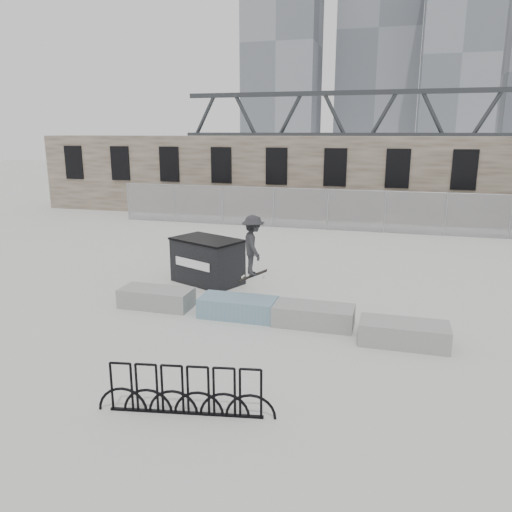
{
  "coord_description": "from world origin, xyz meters",
  "views": [
    {
      "loc": [
        3.19,
        -11.94,
        4.75
      ],
      "look_at": [
        -0.54,
        1.34,
        1.3
      ],
      "focal_mm": 35.0,
      "sensor_mm": 36.0,
      "label": 1
    }
  ],
  "objects": [
    {
      "name": "planter_center_right",
      "position": [
        1.4,
        -0.21,
        0.28
      ],
      "size": [
        2.0,
        0.9,
        0.52
      ],
      "color": "gray",
      "rests_on": "ground"
    },
    {
      "name": "planter_far_left",
      "position": [
        -3.03,
        -0.02,
        0.28
      ],
      "size": [
        2.0,
        0.9,
        0.52
      ],
      "color": "gray",
      "rests_on": "ground"
    },
    {
      "name": "stone_wall",
      "position": [
        0.0,
        16.24,
        2.26
      ],
      "size": [
        36.0,
        2.58,
        4.5
      ],
      "color": "brown",
      "rests_on": "ground"
    },
    {
      "name": "ground",
      "position": [
        0.0,
        0.0,
        0.0
      ],
      "size": [
        120.0,
        120.0,
        0.0
      ],
      "primitive_type": "plane",
      "color": "#B1B2AD",
      "rests_on": "ground"
    },
    {
      "name": "skateboarder",
      "position": [
        -0.34,
        0.34,
        1.84
      ],
      "size": [
        1.0,
        1.19,
        1.8
      ],
      "rotation": [
        0.0,
        0.0,
        2.05
      ],
      "color": "#252527",
      "rests_on": "ground"
    },
    {
      "name": "planter_offset",
      "position": [
        3.57,
        -0.79,
        0.28
      ],
      "size": [
        2.0,
        0.9,
        0.52
      ],
      "color": "gray",
      "rests_on": "ground"
    },
    {
      "name": "planter_center_left",
      "position": [
        -0.61,
        -0.14,
        0.28
      ],
      "size": [
        2.0,
        0.9,
        0.52
      ],
      "color": "teal",
      "rests_on": "ground"
    },
    {
      "name": "dumpster",
      "position": [
        -2.5,
        2.54,
        0.73
      ],
      "size": [
        2.55,
        2.11,
        1.45
      ],
      "rotation": [
        0.0,
        0.0,
        -0.42
      ],
      "color": "black",
      "rests_on": "ground"
    },
    {
      "name": "bike_rack",
      "position": [
        -0.06,
        -4.84,
        0.44
      ],
      "size": [
        3.1,
        0.59,
        0.9
      ],
      "rotation": [
        0.0,
        0.0,
        0.17
      ],
      "color": "black",
      "rests_on": "ground"
    },
    {
      "name": "skyline_towers",
      "position": [
        -1.01,
        93.81,
        20.79
      ],
      "size": [
        58.0,
        28.0,
        48.0
      ],
      "color": "slate",
      "rests_on": "ground"
    },
    {
      "name": "truss_bridge",
      "position": [
        10.0,
        55.0,
        4.13
      ],
      "size": [
        70.0,
        3.0,
        9.8
      ],
      "color": "#2D3033",
      "rests_on": "ground"
    },
    {
      "name": "chainlink_fence",
      "position": [
        -0.0,
        12.5,
        1.04
      ],
      "size": [
        22.06,
        0.06,
        2.02
      ],
      "color": "gray",
      "rests_on": "ground"
    }
  ]
}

